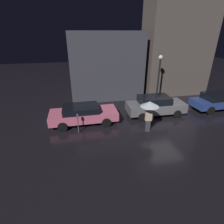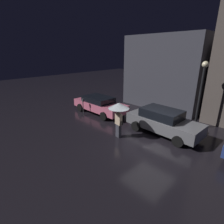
# 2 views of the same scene
# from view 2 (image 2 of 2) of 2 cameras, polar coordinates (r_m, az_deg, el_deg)

# --- Properties ---
(ground_plane) EXTENTS (60.00, 60.00, 0.00)m
(ground_plane) POSITION_cam_2_polar(r_m,az_deg,el_deg) (10.03, 12.41, -9.69)
(ground_plane) COLOR black
(building_facade_left) EXTENTS (6.70, 3.00, 6.05)m
(building_facade_left) POSITION_cam_2_polar(r_m,az_deg,el_deg) (16.09, 16.76, 12.27)
(building_facade_left) COLOR #3D3D47
(building_facade_left) RESTS_ON ground
(parked_car_pink) EXTENTS (4.69, 2.05, 1.31)m
(parked_car_pink) POSITION_cam_2_polar(r_m,az_deg,el_deg) (14.16, -4.08, 2.56)
(parked_car_pink) COLOR #DB6684
(parked_car_pink) RESTS_ON ground
(parked_car_grey) EXTENTS (4.51, 1.95, 1.51)m
(parked_car_grey) POSITION_cam_2_polar(r_m,az_deg,el_deg) (10.98, 16.27, -2.89)
(parked_car_grey) COLOR slate
(parked_car_grey) RESTS_ON ground
(pedestrian_with_umbrella) EXTENTS (1.17, 1.17, 2.09)m
(pedestrian_with_umbrella) POSITION_cam_2_polar(r_m,az_deg,el_deg) (9.74, 2.22, 0.86)
(pedestrian_with_umbrella) COLOR #383842
(pedestrian_with_umbrella) RESTS_ON ground
(parking_meter) EXTENTS (0.12, 0.10, 1.33)m
(parking_meter) POSITION_cam_2_polar(r_m,az_deg,el_deg) (13.65, -9.44, 2.18)
(parking_meter) COLOR #4C5154
(parking_meter) RESTS_ON ground
(street_lamp_near) EXTENTS (0.37, 0.37, 4.23)m
(street_lamp_near) POSITION_cam_2_polar(r_m,az_deg,el_deg) (11.99, 27.23, 7.58)
(street_lamp_near) COLOR black
(street_lamp_near) RESTS_ON ground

